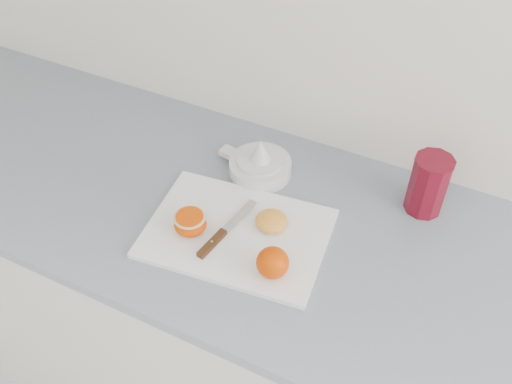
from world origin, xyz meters
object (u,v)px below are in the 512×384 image
Objects in this scene: counter at (294,344)px; cutting_board at (237,233)px; red_tumbler at (428,186)px; half_orange at (190,223)px; citrus_juicer at (260,164)px.

counter is 0.47m from cutting_board.
red_tumbler reaches higher than counter.
red_tumbler reaches higher than half_orange.
counter is 0.52m from citrus_juicer.
citrus_juicer is (-0.17, 0.13, 0.47)m from counter.
counter is at bearing -37.96° from citrus_juicer.
counter is 12.37× the size of citrus_juicer.
red_tumbler is (0.33, 0.26, 0.06)m from cutting_board.
half_orange is at bearing -153.75° from counter.
red_tumbler is (0.21, 0.19, 0.51)m from counter.
cutting_board is 0.20m from citrus_juicer.
citrus_juicer is 0.38m from red_tumbler.
cutting_board is 2.02× the size of citrus_juicer.
half_orange is at bearing -155.94° from cutting_board.
counter is 0.58m from red_tumbler.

